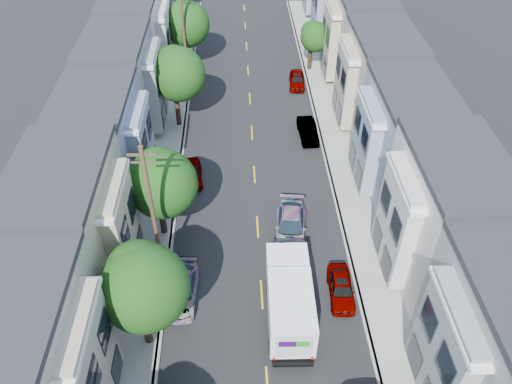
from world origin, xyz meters
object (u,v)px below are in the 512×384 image
Objects in this scene: tree_b at (143,288)px; parked_left_c at (182,290)px; fedex_truck at (290,299)px; lead_sedan at (291,226)px; tree_e at (186,24)px; tree_d at (177,75)px; utility_pole_far at (184,33)px; tree_c at (161,184)px; utility_pole_near at (153,216)px; parked_right_d at (297,80)px; parked_left_d at (193,173)px; parked_right_b at (341,288)px; tree_far_r at (314,37)px; parked_right_c at (308,131)px.

tree_b is 5.42m from parked_left_c.
lead_sedan is (0.76, 7.00, -1.00)m from fedex_truck.
parked_left_c is (1.40, -30.52, -4.32)m from tree_e.
utility_pole_far reaches higher than tree_d.
tree_d is (-0.00, 13.80, 0.64)m from tree_c.
tree_e is at bearing 90.00° from utility_pole_near.
parked_right_d is (11.20, 24.38, -4.50)m from utility_pole_near.
parked_left_d is (1.40, -7.91, -4.50)m from tree_d.
parked_left_d is (1.40, -16.43, -4.54)m from utility_pole_far.
parked_right_d is at bearing 92.17° from parked_right_b.
tree_d is at bearing -143.97° from parked_right_d.
utility_pole_far reaches higher than tree_b.
parked_right_b is at bearing 2.13° from parked_left_c.
tree_d reaches higher than tree_far_r.
parked_right_b is (9.80, -0.25, -0.01)m from parked_left_c.
tree_far_r is 13.41m from utility_pole_far.
parked_right_c reaches higher than parked_left_c.
utility_pole_near reaches higher than tree_far_r.
tree_b is 1.43× the size of lead_sedan.
parked_left_d is at bearing -122.83° from tree_far_r.
parked_right_d is at bearing 51.36° from parked_left_d.
parked_right_c is (9.80, 5.55, 0.05)m from parked_left_d.
tree_far_r is at bearing 8.01° from utility_pole_far.
parked_right_b is at bearing -68.35° from utility_pole_far.
tree_b is at bearing -121.97° from parked_right_c.
utility_pole_near is at bearing -115.35° from tree_far_r.
utility_pole_near is 1.98× the size of lead_sedan.
utility_pole_near is 9.30m from fedex_truck.
tree_e is 1.71× the size of parked_left_c.
tree_e is 0.73× the size of utility_pole_far.
tree_b is 12.64m from lead_sedan.
tree_c is 0.93× the size of tree_e.
lead_sedan is (8.58, -0.42, -3.72)m from tree_c.
tree_e is 33.38m from fedex_truck.
lead_sedan is 1.29× the size of parked_right_b.
fedex_truck is (7.82, -7.42, -2.72)m from tree_c.
tree_e is (0.00, 11.08, -0.16)m from tree_d.
tree_e is 1.93× the size of parked_left_d.
fedex_truck is 14.82m from parked_left_d.
utility_pole_far reaches higher than parked_left_c.
parked_right_d is at bearing 87.07° from parked_right_c.
lead_sedan is at bearing 39.65° from parked_left_c.
tree_far_r is 1.22× the size of parked_left_c.
parked_right_d reaches higher than parked_left_c.
tree_c reaches higher than parked_right_b.
fedex_truck is (7.82, 1.32, -3.10)m from tree_b.
lead_sedan reaches higher than parked_left_c.
tree_d is at bearing 121.80° from parked_right_b.
tree_far_r is 25.19m from lead_sedan.
utility_pole_near reaches higher than parked_right_d.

